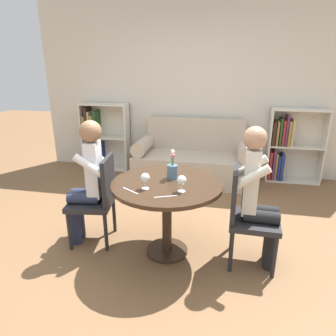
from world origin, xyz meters
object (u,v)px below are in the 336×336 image
object	(u,v)px
person_right	(259,196)
wine_glass_right	(182,181)
chair_left	(98,196)
couch	(193,160)
flower_vase	(172,169)
bookshelf_right	(288,146)
chair_right	(246,213)
wine_glass_left	(145,178)
bookshelf_left	(101,138)
person_left	(87,180)

from	to	relation	value
person_right	wine_glass_right	size ratio (longest dim) A/B	8.96
chair_left	couch	bearing A→B (deg)	151.21
chair_left	flower_vase	distance (m)	0.81
bookshelf_right	chair_right	world-z (taller)	bookshelf_right
bookshelf_right	wine_glass_left	bearing A→B (deg)	-122.83
couch	bookshelf_left	size ratio (longest dim) A/B	1.58
person_right	flower_vase	bearing A→B (deg)	82.95
bookshelf_right	wine_glass_left	size ratio (longest dim) A/B	7.93
person_right	flower_vase	world-z (taller)	person_right
chair_left	wine_glass_right	distance (m)	0.96
flower_vase	person_left	bearing A→B (deg)	-175.10
bookshelf_left	wine_glass_left	xyz separation A→B (m)	(1.48, -2.43, 0.30)
person_right	wine_glass_left	size ratio (longest dim) A/B	9.01
chair_left	bookshelf_left	bearing A→B (deg)	-165.75
couch	flower_vase	distance (m)	1.94
bookshelf_right	chair_left	world-z (taller)	bookshelf_right
couch	bookshelf_right	world-z (taller)	bookshelf_right
bookshelf_left	person_left	distance (m)	2.36
bookshelf_left	wine_glass_left	world-z (taller)	bookshelf_left
wine_glass_right	chair_left	bearing A→B (deg)	164.63
flower_vase	couch	bearing A→B (deg)	90.85
couch	wine_glass_right	bearing A→B (deg)	-85.76
couch	person_left	bearing A→B (deg)	-112.33
wine_glass_left	flower_vase	size ratio (longest dim) A/B	0.51
bookshelf_left	wine_glass_right	world-z (taller)	bookshelf_left
couch	bookshelf_left	bearing A→B (deg)	170.74
person_right	person_left	bearing A→B (deg)	89.90
bookshelf_right	person_left	size ratio (longest dim) A/B	0.89
bookshelf_right	flower_vase	bearing A→B (deg)	-123.01
chair_right	person_right	distance (m)	0.19
bookshelf_right	wine_glass_left	world-z (taller)	bookshelf_right
bookshelf_right	wine_glass_right	size ratio (longest dim) A/B	7.89
chair_left	chair_right	bearing A→B (deg)	78.96
chair_left	chair_right	size ratio (longest dim) A/B	1.00
person_right	bookshelf_right	bearing A→B (deg)	-13.75
person_left	person_right	distance (m)	1.60
chair_right	wine_glass_left	size ratio (longest dim) A/B	6.41
chair_left	person_right	xyz separation A→B (m)	(1.51, -0.07, 0.17)
wine_glass_right	flower_vase	distance (m)	0.32
person_right	wine_glass_left	distance (m)	0.98
bookshelf_left	person_left	xyz separation A→B (m)	(0.83, -2.21, 0.15)
chair_right	wine_glass_right	size ratio (longest dim) A/B	6.38
wine_glass_left	chair_right	bearing A→B (deg)	11.69
chair_left	wine_glass_left	bearing A→B (deg)	58.20
bookshelf_right	chair_left	bearing A→B (deg)	-134.22
chair_left	person_left	distance (m)	0.19
person_right	chair_left	bearing A→B (deg)	88.98
person_left	bookshelf_left	bearing A→B (deg)	-167.90
person_left	person_right	size ratio (longest dim) A/B	0.99
wine_glass_right	bookshelf_right	bearing A→B (deg)	62.62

